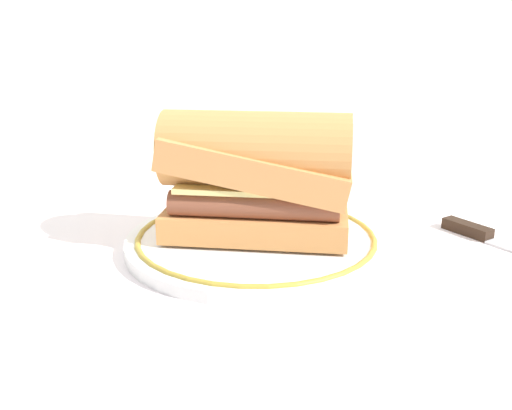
% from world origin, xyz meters
% --- Properties ---
extents(ground_plane, '(1.50, 1.50, 0.00)m').
position_xyz_m(ground_plane, '(0.00, 0.00, 0.00)').
color(ground_plane, white).
extents(plate, '(0.26, 0.26, 0.01)m').
position_xyz_m(plate, '(-0.02, 0.03, 0.01)').
color(plate, white).
rests_on(plate, ground_plane).
extents(sausage_sandwich, '(0.20, 0.15, 0.12)m').
position_xyz_m(sausage_sandwich, '(-0.02, 0.03, 0.08)').
color(sausage_sandwich, '#CE894A').
rests_on(sausage_sandwich, plate).
extents(drinking_glass, '(0.06, 0.06, 0.10)m').
position_xyz_m(drinking_glass, '(0.15, 0.17, 0.04)').
color(drinking_glass, silver).
rests_on(drinking_glass, ground_plane).
extents(salt_shaker, '(0.03, 0.03, 0.08)m').
position_xyz_m(salt_shaker, '(0.15, 0.27, 0.04)').
color(salt_shaker, white).
rests_on(salt_shaker, ground_plane).
extents(butter_knife, '(0.06, 0.15, 0.01)m').
position_xyz_m(butter_knife, '(0.22, -0.03, 0.00)').
color(butter_knife, silver).
rests_on(butter_knife, ground_plane).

